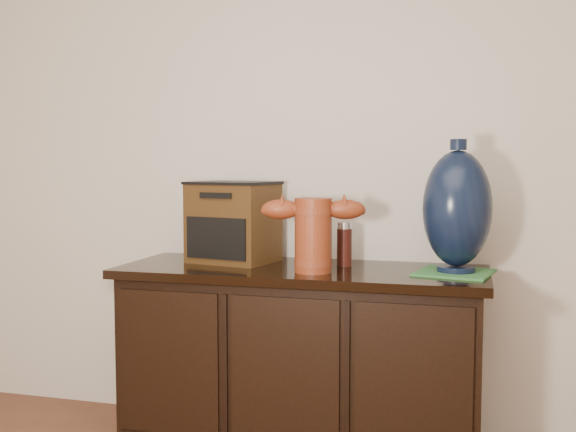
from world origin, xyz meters
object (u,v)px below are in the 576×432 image
(sideboard, at_px, (301,357))
(spray_can, at_px, (344,245))
(lamp_base, at_px, (457,209))
(terracotta_vessel, at_px, (313,231))
(tv_radio, at_px, (233,222))

(sideboard, xyz_separation_m, spray_can, (0.16, 0.08, 0.46))
(sideboard, height_order, lamp_base, lamp_base)
(terracotta_vessel, bearing_deg, spray_can, 50.84)
(lamp_base, relative_size, spray_can, 2.81)
(terracotta_vessel, bearing_deg, sideboard, 110.98)
(sideboard, bearing_deg, terracotta_vessel, -54.83)
(lamp_base, height_order, spray_can, lamp_base)
(spray_can, bearing_deg, sideboard, -152.07)
(sideboard, relative_size, spray_can, 8.23)
(tv_radio, height_order, spray_can, tv_radio)
(tv_radio, bearing_deg, lamp_base, 7.97)
(sideboard, xyz_separation_m, lamp_base, (0.60, 0.01, 0.61))
(sideboard, distance_m, spray_can, 0.49)
(sideboard, height_order, tv_radio, tv_radio)
(sideboard, distance_m, lamp_base, 0.86)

